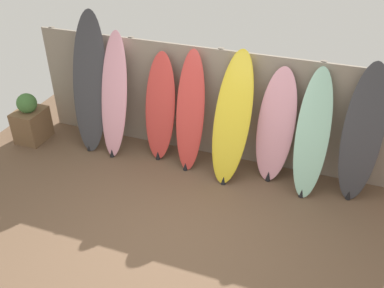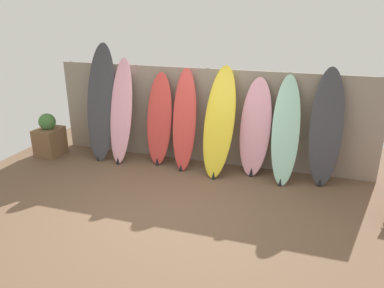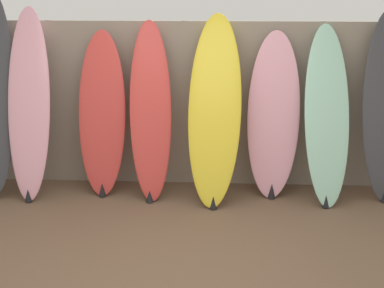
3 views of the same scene
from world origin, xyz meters
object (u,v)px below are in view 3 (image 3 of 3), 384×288
Objects in this scene: surfboard_pink_1 at (29,105)px; surfboard_pink_5 at (273,117)px; surfboard_red_2 at (102,115)px; surfboard_seafoam_6 at (327,117)px; surfboard_red_3 at (151,112)px; surfboard_yellow_4 at (215,110)px.

surfboard_pink_5 is at bearing 3.05° from surfboard_pink_1.
surfboard_seafoam_6 reaches higher than surfboard_red_2.
surfboard_red_2 is 1.79m from surfboard_pink_5.
surfboard_pink_1 is 2.53m from surfboard_pink_5.
surfboard_pink_5 is at bearing 4.68° from surfboard_red_3.
surfboard_red_2 is 2.32m from surfboard_seafoam_6.
surfboard_red_3 is 1.06× the size of surfboard_pink_5.
surfboard_pink_1 reaches higher than surfboard_red_3.
surfboard_seafoam_6 is at bearing -1.92° from surfboard_red_2.
surfboard_red_3 is at bearing -7.17° from surfboard_red_2.
surfboard_yellow_4 is at bearing -5.42° from surfboard_red_2.
surfboard_yellow_4 is at bearing -166.14° from surfboard_pink_5.
surfboard_yellow_4 is at bearing -4.04° from surfboard_red_3.
surfboard_red_3 is (1.26, 0.03, -0.07)m from surfboard_pink_1.
surfboard_yellow_4 is at bearing -0.48° from surfboard_pink_1.
surfboard_yellow_4 reaches higher than surfboard_red_2.
surfboard_pink_1 is 1.10× the size of surfboard_seafoam_6.
surfboard_red_3 is at bearing 1.40° from surfboard_pink_1.
surfboard_pink_1 is 1.92m from surfboard_yellow_4.
surfboard_seafoam_6 is (3.05, 0.02, -0.09)m from surfboard_pink_1.
surfboard_yellow_4 is 0.64m from surfboard_pink_5.
surfboard_red_2 is at bearing 174.58° from surfboard_yellow_4.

